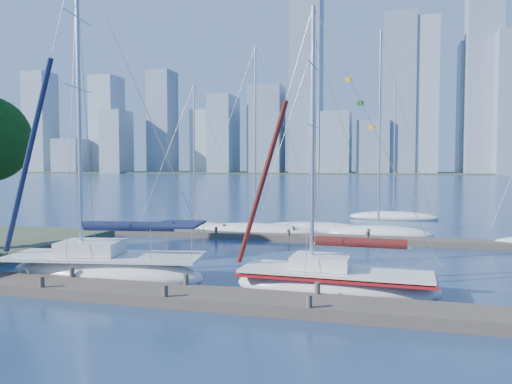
# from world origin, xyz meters

# --- Properties ---
(ground) EXTENTS (700.00, 700.00, 0.00)m
(ground) POSITION_xyz_m (0.00, 0.00, 0.00)
(ground) COLOR navy
(ground) RESTS_ON ground
(near_dock) EXTENTS (26.00, 2.00, 0.40)m
(near_dock) POSITION_xyz_m (0.00, 0.00, 0.20)
(near_dock) COLOR #443A32
(near_dock) RESTS_ON ground
(far_dock) EXTENTS (30.00, 1.80, 0.36)m
(far_dock) POSITION_xyz_m (2.00, 16.00, 0.18)
(far_dock) COLOR #443A32
(far_dock) RESTS_ON ground
(far_shore) EXTENTS (800.00, 100.00, 1.50)m
(far_shore) POSITION_xyz_m (0.00, 320.00, 0.00)
(far_shore) COLOR #38472D
(far_shore) RESTS_ON ground
(sailboat_navy) EXTENTS (9.39, 4.44, 14.68)m
(sailboat_navy) POSITION_xyz_m (-4.43, 2.41, 1.11)
(sailboat_navy) COLOR silver
(sailboat_navy) RESTS_ON ground
(sailboat_maroon) EXTENTS (7.89, 2.81, 11.50)m
(sailboat_maroon) POSITION_xyz_m (5.40, 2.67, 0.91)
(sailboat_maroon) COLOR silver
(sailboat_maroon) RESTS_ON ground
(bg_boat_0) EXTENTS (8.11, 5.02, 11.24)m
(bg_boat_0) POSITION_xyz_m (-6.81, 18.19, 0.23)
(bg_boat_0) COLOR silver
(bg_boat_0) RESTS_ON ground
(bg_boat_1) EXTENTS (9.37, 2.79, 13.64)m
(bg_boat_1) POSITION_xyz_m (-1.88, 17.47, 0.28)
(bg_boat_1) COLOR silver
(bg_boat_1) RESTS_ON ground
(bg_boat_2) EXTENTS (8.83, 5.85, 14.35)m
(bg_boat_2) POSITION_xyz_m (2.06, 19.35, 0.29)
(bg_boat_2) COLOR silver
(bg_boat_2) RESTS_ON ground
(bg_boat_3) EXTENTS (7.47, 3.13, 14.45)m
(bg_boat_3) POSITION_xyz_m (6.57, 18.60, 0.30)
(bg_boat_3) COLOR silver
(bg_boat_3) RESTS_ON ground
(bg_boat_7) EXTENTS (8.22, 4.50, 12.99)m
(bg_boat_7) POSITION_xyz_m (7.57, 30.88, 0.25)
(bg_boat_7) COLOR silver
(bg_boat_7) RESTS_ON ground
(skyline) EXTENTS (503.39, 51.31, 120.63)m
(skyline) POSITION_xyz_m (21.03, 290.60, 35.99)
(skyline) COLOR #8193A7
(skyline) RESTS_ON ground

